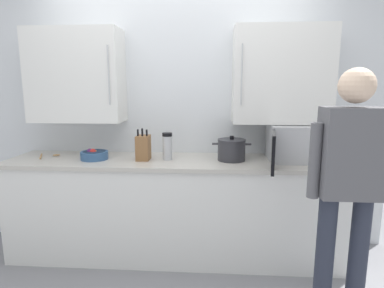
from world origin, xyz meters
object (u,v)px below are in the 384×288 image
object	(u,v)px
microwave_oven	(298,143)
stock_pot	(231,150)
wooden_spoon	(49,156)
fruit_bowl	(94,155)
person_figure	(347,181)
thermos_flask	(167,146)
knife_block	(143,148)

from	to	relation	value
microwave_oven	stock_pot	bearing A→B (deg)	-177.28
stock_pot	wooden_spoon	bearing A→B (deg)	178.85
fruit_bowl	person_figure	bearing A→B (deg)	-23.58
thermos_flask	stock_pot	bearing A→B (deg)	1.13
knife_block	stock_pot	distance (m)	0.77
knife_block	stock_pot	bearing A→B (deg)	2.32
microwave_oven	thermos_flask	distance (m)	1.13
wooden_spoon	person_figure	bearing A→B (deg)	-20.91
wooden_spoon	microwave_oven	bearing A→B (deg)	-0.16
microwave_oven	fruit_bowl	size ratio (longest dim) A/B	3.24
wooden_spoon	thermos_flask	bearing A→B (deg)	-2.31
microwave_oven	wooden_spoon	xyz separation A→B (m)	(-2.23, 0.01, -0.15)
thermos_flask	fruit_bowl	bearing A→B (deg)	-177.50
knife_block	fruit_bowl	world-z (taller)	knife_block
stock_pot	wooden_spoon	world-z (taller)	stock_pot
knife_block	wooden_spoon	size ratio (longest dim) A/B	1.36
person_figure	stock_pot	bearing A→B (deg)	126.89
fruit_bowl	thermos_flask	distance (m)	0.65
knife_block	person_figure	bearing A→B (deg)	-30.08
knife_block	wooden_spoon	bearing A→B (deg)	175.87
microwave_oven	fruit_bowl	world-z (taller)	microwave_oven
stock_pot	thermos_flask	size ratio (longest dim) A/B	1.41
microwave_oven	fruit_bowl	distance (m)	1.78
fruit_bowl	wooden_spoon	distance (m)	0.46
microwave_oven	thermos_flask	bearing A→B (deg)	-178.07
stock_pot	wooden_spoon	xyz separation A→B (m)	(-1.66, 0.03, -0.08)
stock_pot	person_figure	xyz separation A→B (m)	(0.63, -0.84, -0.01)
thermos_flask	microwave_oven	bearing A→B (deg)	1.93
stock_pot	person_figure	world-z (taller)	person_figure
stock_pot	knife_block	bearing A→B (deg)	-177.68
knife_block	person_figure	distance (m)	1.62
fruit_bowl	wooden_spoon	xyz separation A→B (m)	(-0.45, 0.07, -0.03)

